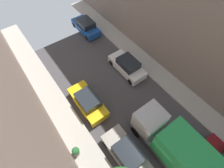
# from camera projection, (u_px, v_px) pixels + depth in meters

# --- Properties ---
(ground) EXTENTS (32.00, 32.00, 0.00)m
(ground) POSITION_uv_depth(u_px,v_px,m) (161.00, 145.00, 13.44)
(ground) COLOR #423F42
(sidewalk_right) EXTENTS (2.00, 44.00, 0.15)m
(sidewalk_right) POSITION_uv_depth(u_px,v_px,m) (201.00, 111.00, 15.09)
(sidewalk_right) COLOR #A8A399
(sidewalk_right) RESTS_ON ground
(parked_car_left_2) EXTENTS (1.78, 4.20, 1.57)m
(parked_car_left_2) POSITION_uv_depth(u_px,v_px,m) (127.00, 154.00, 12.39)
(parked_car_left_2) COLOR gray
(parked_car_left_2) RESTS_ON ground
(parked_car_left_3) EXTENTS (1.78, 4.20, 1.57)m
(parked_car_left_3) POSITION_uv_depth(u_px,v_px,m) (88.00, 102.00, 14.88)
(parked_car_left_3) COLOR gold
(parked_car_left_3) RESTS_ON ground
(parked_car_right_3) EXTENTS (1.78, 4.20, 1.57)m
(parked_car_right_3) POSITION_uv_depth(u_px,v_px,m) (127.00, 66.00, 17.27)
(parked_car_right_3) COLOR white
(parked_car_right_3) RESTS_ON ground
(parked_car_right_4) EXTENTS (1.78, 4.20, 1.57)m
(parked_car_right_4) POSITION_uv_depth(u_px,v_px,m) (86.00, 26.00, 20.98)
(parked_car_right_4) COLOR #194799
(parked_car_right_4) RESTS_ON ground
(delivery_truck) EXTENTS (2.26, 6.60, 3.38)m
(delivery_truck) POSITION_uv_depth(u_px,v_px,m) (176.00, 149.00, 11.57)
(delivery_truck) COLOR #4C4C51
(delivery_truck) RESTS_ON ground
(potted_plant_0) EXTENTS (0.56, 0.56, 0.92)m
(potted_plant_0) POSITION_uv_depth(u_px,v_px,m) (76.00, 151.00, 12.57)
(potted_plant_0) COLOR #B2A899
(potted_plant_0) RESTS_ON sidewalk_left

